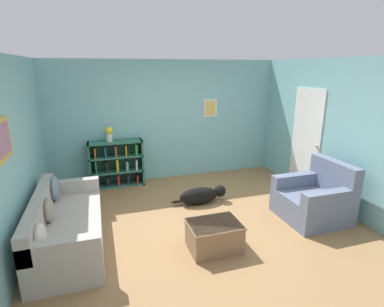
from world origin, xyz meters
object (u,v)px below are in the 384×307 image
Objects in this scene: coffee_table at (214,235)px; vase at (109,133)px; recliner_chair at (315,199)px; bookshelf at (117,164)px; couch at (65,226)px; dog at (202,195)px.

coffee_table is 3.18m from vase.
vase is (-3.13, 2.45, 0.81)m from recliner_chair.
vase reaches higher than bookshelf.
couch is 2.37m from vase.
bookshelf is 3.91m from recliner_chair.
dog is at bearing 17.14° from couch.
bookshelf is 3.61× the size of vase.
couch is 2.88× the size of coffee_table.
vase reaches higher than couch.
recliner_chair reaches higher than coffee_table.
couch is at bearing 159.88° from coffee_table.
dog is 2.27m from vase.
vase is (-0.11, -0.02, 0.67)m from bookshelf.
dog is at bearing -44.90° from bookshelf.
recliner_chair is (3.02, -2.48, -0.14)m from bookshelf.
vase reaches higher than dog.
bookshelf reaches higher than coffee_table.
bookshelf is at bearing 135.10° from dog.
vase is at bearing -169.08° from bookshelf.
recliner_chair is 1.37× the size of coffee_table.
bookshelf is 0.68m from vase.
recliner_chair is 1.95m from dog.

